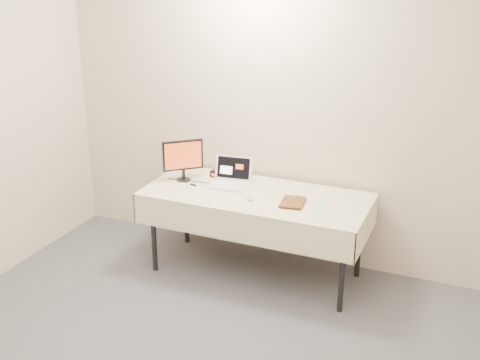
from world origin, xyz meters
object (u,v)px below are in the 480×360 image
at_px(table, 256,201).
at_px(monitor, 183,157).
at_px(laptop, 231,178).
at_px(book, 282,188).

distance_m(table, monitor, 0.75).
relative_size(laptop, book, 1.48).
height_order(table, book, book).
bearing_deg(monitor, laptop, -30.11).
height_order(table, laptop, laptop).
bearing_deg(laptop, monitor, -176.17).
relative_size(monitor, book, 1.50).
bearing_deg(laptop, book, -28.81).
distance_m(laptop, monitor, 0.45).
xyz_separation_m(laptop, monitor, (-0.41, -0.08, 0.16)).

